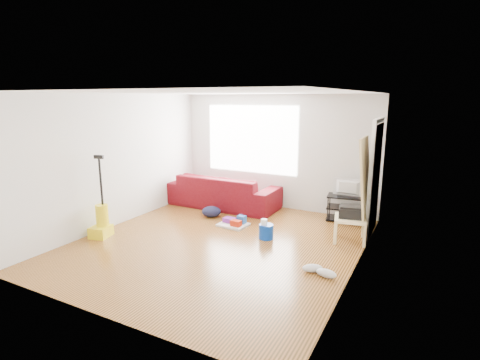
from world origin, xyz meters
The scene contains 13 objects.
room centered at (0.07, 0.15, 1.25)m, with size 4.51×5.01×2.51m.
sofa centered at (-1.03, 1.95, 0.00)m, with size 2.50×0.98×0.73m, color #5A0D15.
tv_stand centered at (1.65, 2.22, 0.26)m, with size 0.80×0.53×0.51m.
tv centered at (1.65, 2.22, 0.68)m, with size 0.58×0.08×0.34m, color black.
side_table centered at (1.95, 1.14, 0.36)m, with size 0.62×0.62×0.42m.
printer centered at (1.95, 1.14, 0.52)m, with size 0.44×0.37×0.21m.
bucket centered at (0.63, 0.57, 0.00)m, with size 0.25×0.25×0.25m, color #0735A9.
toilet_paper centered at (0.60, 0.54, 0.18)m, with size 0.11×0.11×0.10m, color white.
cleaning_tray centered at (-0.18, 0.89, 0.06)m, with size 0.57×0.47×0.19m.
backpack centered at (-0.87, 1.17, 0.00)m, with size 0.40×0.32×0.22m, color black.
sneakers centered at (1.85, -0.35, 0.06)m, with size 0.53×0.27×0.12m.
vacuum centered at (-2.00, -0.70, 0.27)m, with size 0.38×0.41×1.46m.
door_panel centered at (2.13, 1.36, 0.00)m, with size 0.04×0.71×1.78m, color tan.
Camera 1 is at (3.11, -5.14, 2.42)m, focal length 28.00 mm.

